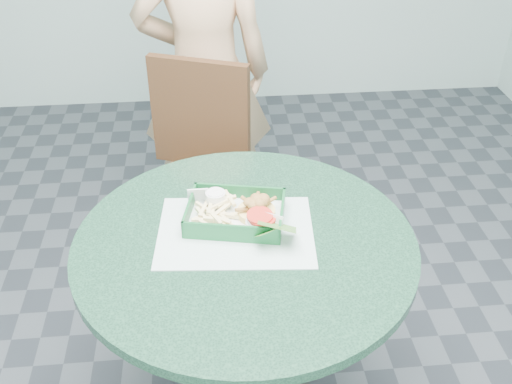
{
  "coord_description": "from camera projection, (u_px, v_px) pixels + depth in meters",
  "views": [
    {
      "loc": [
        -0.09,
        -1.26,
        1.79
      ],
      "look_at": [
        0.04,
        0.1,
        0.85
      ],
      "focal_mm": 42.0,
      "sensor_mm": 36.0,
      "label": 1
    }
  ],
  "objects": [
    {
      "name": "fries_pile",
      "position": [
        216.0,
        216.0,
        1.68
      ],
      "size": [
        0.16,
        0.16,
        0.05
      ],
      "primitive_type": null,
      "rotation": [
        0.0,
        0.0,
        0.33
      ],
      "color": "#FFE79E",
      "rests_on": "food_basket"
    },
    {
      "name": "food_basket",
      "position": [
        236.0,
        222.0,
        1.69
      ],
      "size": [
        0.27,
        0.2,
        0.05
      ],
      "rotation": [
        0.0,
        0.0,
        -0.2
      ],
      "color": "#145B2B",
      "rests_on": "placemat"
    },
    {
      "name": "diner_person",
      "position": [
        204.0,
        67.0,
        2.5
      ],
      "size": [
        0.6,
        0.4,
        1.62
      ],
      "primitive_type": "imported",
      "rotation": [
        0.0,
        0.0,
        3.13
      ],
      "color": "tan",
      "rests_on": "floor"
    },
    {
      "name": "placemat",
      "position": [
        236.0,
        237.0,
        1.66
      ],
      "size": [
        0.45,
        0.35,
        0.0
      ],
      "primitive_type": "cube",
      "rotation": [
        0.0,
        0.0,
        -0.08
      ],
      "color": "silver",
      "rests_on": "cafe_table"
    },
    {
      "name": "cafe_table",
      "position": [
        246.0,
        290.0,
        1.73
      ],
      "size": [
        0.93,
        0.93,
        0.75
      ],
      "color": "#313131",
      "rests_on": "floor"
    },
    {
      "name": "sauce_ramekin",
      "position": [
        212.0,
        205.0,
        1.7
      ],
      "size": [
        0.06,
        0.06,
        0.03
      ],
      "rotation": [
        0.0,
        0.0,
        0.33
      ],
      "color": "white",
      "rests_on": "food_basket"
    },
    {
      "name": "garnish_cup",
      "position": [
        268.0,
        226.0,
        1.63
      ],
      "size": [
        0.13,
        0.13,
        0.05
      ],
      "rotation": [
        0.0,
        0.0,
        -0.38
      ],
      "color": "white",
      "rests_on": "food_basket"
    },
    {
      "name": "crab_sandwich",
      "position": [
        255.0,
        209.0,
        1.69
      ],
      "size": [
        0.11,
        0.11,
        0.07
      ],
      "rotation": [
        0.0,
        0.0,
        0.12
      ],
      "color": "#F5CA6C",
      "rests_on": "food_basket"
    },
    {
      "name": "dining_chair",
      "position": [
        203.0,
        163.0,
        2.4
      ],
      "size": [
        0.41,
        0.41,
        0.93
      ],
      "rotation": [
        0.0,
        0.0,
        -0.37
      ],
      "color": "black",
      "rests_on": "floor"
    }
  ]
}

